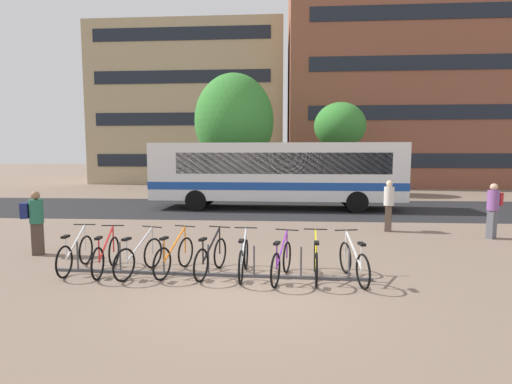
{
  "coord_description": "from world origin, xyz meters",
  "views": [
    {
      "loc": [
        0.58,
        -7.19,
        2.64
      ],
      "look_at": [
        -0.24,
        5.46,
        1.39
      ],
      "focal_mm": 26.55,
      "sensor_mm": 36.0,
      "label": 1
    }
  ],
  "objects_px": {
    "parked_bicycle_purple_6": "(282,262)",
    "commuter_navy_pack_2": "(35,218)",
    "parked_bicycle_silver_2": "(139,257)",
    "parked_bicycle_silver_5": "(244,259)",
    "parked_bicycle_black_4": "(211,257)",
    "street_tree_1": "(340,126)",
    "parked_bicycle_orange_3": "(175,256)",
    "commuter_olive_pack_1": "(389,202)",
    "city_bus": "(275,173)",
    "parked_bicycle_red_1": "(106,256)",
    "street_tree_0": "(234,121)",
    "parked_bicycle_white_8": "(354,263)",
    "commuter_red_pack_3": "(493,207)",
    "parked_bicycle_yellow_7": "(316,261)",
    "parked_bicycle_white_0": "(76,254)"
  },
  "relations": [
    {
      "from": "parked_bicycle_white_8",
      "to": "commuter_olive_pack_1",
      "type": "height_order",
      "value": "commuter_olive_pack_1"
    },
    {
      "from": "parked_bicycle_silver_2",
      "to": "street_tree_1",
      "type": "xyz_separation_m",
      "value": [
        7.0,
        17.59,
        4.14
      ]
    },
    {
      "from": "commuter_olive_pack_1",
      "to": "street_tree_1",
      "type": "distance_m",
      "value": 12.86
    },
    {
      "from": "city_bus",
      "to": "parked_bicycle_red_1",
      "type": "distance_m",
      "value": 11.18
    },
    {
      "from": "commuter_navy_pack_2",
      "to": "parked_bicycle_black_4",
      "type": "bearing_deg",
      "value": -34.24
    },
    {
      "from": "parked_bicycle_purple_6",
      "to": "commuter_navy_pack_2",
      "type": "distance_m",
      "value": 6.69
    },
    {
      "from": "parked_bicycle_white_8",
      "to": "commuter_red_pack_3",
      "type": "height_order",
      "value": "commuter_red_pack_3"
    },
    {
      "from": "parked_bicycle_silver_5",
      "to": "commuter_navy_pack_2",
      "type": "bearing_deg",
      "value": 76.46
    },
    {
      "from": "city_bus",
      "to": "commuter_red_pack_3",
      "type": "height_order",
      "value": "city_bus"
    },
    {
      "from": "commuter_olive_pack_1",
      "to": "commuter_navy_pack_2",
      "type": "bearing_deg",
      "value": -47.81
    },
    {
      "from": "commuter_olive_pack_1",
      "to": "parked_bicycle_purple_6",
      "type": "bearing_deg",
      "value": -12.79
    },
    {
      "from": "parked_bicycle_purple_6",
      "to": "parked_bicycle_black_4",
      "type": "bearing_deg",
      "value": 94.82
    },
    {
      "from": "street_tree_0",
      "to": "city_bus",
      "type": "bearing_deg",
      "value": -65.82
    },
    {
      "from": "parked_bicycle_orange_3",
      "to": "street_tree_0",
      "type": "xyz_separation_m",
      "value": [
        -0.66,
        16.49,
        4.42
      ]
    },
    {
      "from": "parked_bicycle_red_1",
      "to": "commuter_olive_pack_1",
      "type": "xyz_separation_m",
      "value": [
        7.63,
        5.15,
        0.64
      ]
    },
    {
      "from": "city_bus",
      "to": "parked_bicycle_orange_3",
      "type": "relative_size",
      "value": 7.18
    },
    {
      "from": "parked_bicycle_silver_5",
      "to": "street_tree_1",
      "type": "height_order",
      "value": "street_tree_1"
    },
    {
      "from": "commuter_navy_pack_2",
      "to": "commuter_olive_pack_1",
      "type": "bearing_deg",
      "value": 1.49
    },
    {
      "from": "parked_bicycle_black_4",
      "to": "street_tree_0",
      "type": "relative_size",
      "value": 0.22
    },
    {
      "from": "parked_bicycle_silver_2",
      "to": "parked_bicycle_silver_5",
      "type": "relative_size",
      "value": 0.97
    },
    {
      "from": "commuter_olive_pack_1",
      "to": "street_tree_0",
      "type": "xyz_separation_m",
      "value": [
        -6.75,
        11.4,
        3.78
      ]
    },
    {
      "from": "parked_bicycle_orange_3",
      "to": "commuter_olive_pack_1",
      "type": "height_order",
      "value": "commuter_olive_pack_1"
    },
    {
      "from": "street_tree_1",
      "to": "parked_bicycle_white_8",
      "type": "bearing_deg",
      "value": -97.56
    },
    {
      "from": "city_bus",
      "to": "parked_bicycle_yellow_7",
      "type": "distance_m",
      "value": 10.77
    },
    {
      "from": "commuter_navy_pack_2",
      "to": "street_tree_0",
      "type": "xyz_separation_m",
      "value": [
        3.43,
        15.19,
        3.83
      ]
    },
    {
      "from": "parked_bicycle_black_4",
      "to": "parked_bicycle_silver_5",
      "type": "bearing_deg",
      "value": -82.89
    },
    {
      "from": "parked_bicycle_black_4",
      "to": "street_tree_0",
      "type": "bearing_deg",
      "value": 18.77
    },
    {
      "from": "parked_bicycle_white_0",
      "to": "commuter_red_pack_3",
      "type": "bearing_deg",
      "value": -73.21
    },
    {
      "from": "city_bus",
      "to": "parked_bicycle_yellow_7",
      "type": "bearing_deg",
      "value": 96.62
    },
    {
      "from": "parked_bicycle_black_4",
      "to": "commuter_olive_pack_1",
      "type": "xyz_separation_m",
      "value": [
        5.26,
        5.13,
        0.64
      ]
    },
    {
      "from": "parked_bicycle_silver_2",
      "to": "parked_bicycle_black_4",
      "type": "xyz_separation_m",
      "value": [
        1.59,
        0.09,
        0.0
      ]
    },
    {
      "from": "commuter_red_pack_3",
      "to": "commuter_navy_pack_2",
      "type": "bearing_deg",
      "value": -23.86
    },
    {
      "from": "street_tree_0",
      "to": "parked_bicycle_black_4",
      "type": "bearing_deg",
      "value": -84.85
    },
    {
      "from": "commuter_navy_pack_2",
      "to": "parked_bicycle_purple_6",
      "type": "bearing_deg",
      "value": -32.78
    },
    {
      "from": "parked_bicycle_orange_3",
      "to": "commuter_olive_pack_1",
      "type": "bearing_deg",
      "value": -35.67
    },
    {
      "from": "parked_bicycle_silver_2",
      "to": "parked_bicycle_silver_5",
      "type": "height_order",
      "value": "same"
    },
    {
      "from": "parked_bicycle_red_1",
      "to": "parked_bicycle_silver_2",
      "type": "xyz_separation_m",
      "value": [
        0.79,
        -0.07,
        0.0
      ]
    },
    {
      "from": "parked_bicycle_silver_2",
      "to": "parked_bicycle_silver_5",
      "type": "xyz_separation_m",
      "value": [
        2.31,
        0.01,
        0.0
      ]
    },
    {
      "from": "parked_bicycle_silver_2",
      "to": "parked_bicycle_yellow_7",
      "type": "bearing_deg",
      "value": -75.01
    },
    {
      "from": "street_tree_1",
      "to": "parked_bicycle_orange_3",
      "type": "bearing_deg",
      "value": -109.68
    },
    {
      "from": "parked_bicycle_purple_6",
      "to": "parked_bicycle_red_1",
      "type": "bearing_deg",
      "value": 100.56
    },
    {
      "from": "city_bus",
      "to": "parked_bicycle_red_1",
      "type": "height_order",
      "value": "city_bus"
    },
    {
      "from": "commuter_navy_pack_2",
      "to": "street_tree_1",
      "type": "distance_m",
      "value": 19.5
    },
    {
      "from": "city_bus",
      "to": "parked_bicycle_purple_6",
      "type": "height_order",
      "value": "city_bus"
    },
    {
      "from": "parked_bicycle_silver_5",
      "to": "parked_bicycle_purple_6",
      "type": "xyz_separation_m",
      "value": [
        0.82,
        -0.17,
        0.0
      ]
    },
    {
      "from": "commuter_navy_pack_2",
      "to": "commuter_red_pack_3",
      "type": "height_order",
      "value": "commuter_red_pack_3"
    },
    {
      "from": "parked_bicycle_black_4",
      "to": "parked_bicycle_orange_3",
      "type": "bearing_deg",
      "value": 100.98
    },
    {
      "from": "parked_bicycle_silver_5",
      "to": "parked_bicycle_red_1",
      "type": "bearing_deg",
      "value": 89.46
    },
    {
      "from": "parked_bicycle_purple_6",
      "to": "commuter_navy_pack_2",
      "type": "height_order",
      "value": "commuter_navy_pack_2"
    },
    {
      "from": "commuter_navy_pack_2",
      "to": "parked_bicycle_silver_2",
      "type": "bearing_deg",
      "value": -42.23
    }
  ]
}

